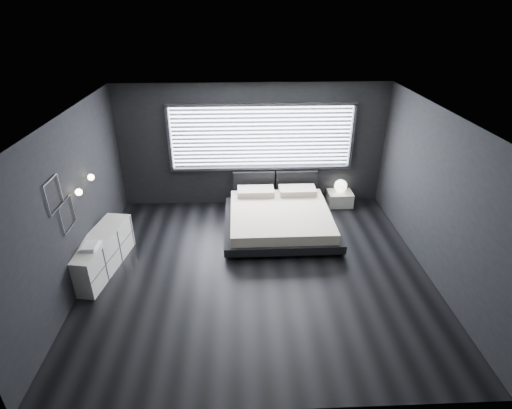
{
  "coord_description": "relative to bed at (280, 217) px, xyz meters",
  "views": [
    {
      "loc": [
        -0.28,
        -5.83,
        4.36
      ],
      "look_at": [
        0.0,
        0.85,
        0.9
      ],
      "focal_mm": 28.0,
      "sensor_mm": 36.0,
      "label": 1
    }
  ],
  "objects": [
    {
      "name": "orb_lamp",
      "position": [
        1.53,
        1.1,
        0.2
      ],
      "size": [
        0.29,
        0.29,
        0.29
      ],
      "primitive_type": "sphere",
      "color": "white",
      "rests_on": "nightstand"
    },
    {
      "name": "sconce_far",
      "position": [
        -3.41,
        -0.79,
        1.32
      ],
      "size": [
        0.18,
        0.11,
        0.11
      ],
      "color": "silver",
      "rests_on": "ground"
    },
    {
      "name": "sconce_near",
      "position": [
        -3.41,
        -1.39,
        1.32
      ],
      "size": [
        0.18,
        0.11,
        0.11
      ],
      "color": "silver",
      "rests_on": "ground"
    },
    {
      "name": "room",
      "position": [
        -0.52,
        -1.44,
        1.12
      ],
      "size": [
        6.04,
        6.0,
        2.8
      ],
      "color": "black",
      "rests_on": "ground"
    },
    {
      "name": "window",
      "position": [
        -0.32,
        1.25,
        1.33
      ],
      "size": [
        4.14,
        0.09,
        1.52
      ],
      "color": "white",
      "rests_on": "ground"
    },
    {
      "name": "wall_art_lower",
      "position": [
        -3.5,
        -1.74,
        1.1
      ],
      "size": [
        0.01,
        0.48,
        0.48
      ],
      "color": "#47474C",
      "rests_on": "ground"
    },
    {
      "name": "dresser",
      "position": [
        -3.3,
        -1.26,
        0.06
      ],
      "size": [
        0.75,
        1.74,
        0.67
      ],
      "color": "silver",
      "rests_on": "ground"
    },
    {
      "name": "headboard",
      "position": [
        0.0,
        1.2,
        0.29
      ],
      "size": [
        1.96,
        0.16,
        0.52
      ],
      "color": "black",
      "rests_on": "ground"
    },
    {
      "name": "bed",
      "position": [
        0.0,
        0.0,
        0.0
      ],
      "size": [
        2.3,
        2.2,
        0.59
      ],
      "color": "black",
      "rests_on": "ground"
    },
    {
      "name": "nightstand",
      "position": [
        1.52,
        1.06,
        -0.11
      ],
      "size": [
        0.56,
        0.47,
        0.33
      ],
      "primitive_type": "cube",
      "rotation": [
        0.0,
        0.0,
        0.0
      ],
      "color": "silver",
      "rests_on": "ground"
    },
    {
      "name": "wall_art_upper",
      "position": [
        -3.5,
        -1.99,
        1.57
      ],
      "size": [
        0.01,
        0.48,
        0.48
      ],
      "color": "#47474C",
      "rests_on": "ground"
    },
    {
      "name": "book_stack",
      "position": [
        -3.32,
        -1.6,
        0.43
      ],
      "size": [
        0.29,
        0.36,
        0.07
      ],
      "color": "white",
      "rests_on": "dresser"
    }
  ]
}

